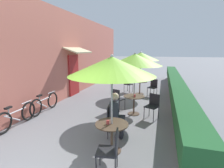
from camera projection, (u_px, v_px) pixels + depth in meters
The scene contains 20 objects.
cafe_facade_wall at pixel (76, 55), 9.60m from camera, with size 0.98×14.29×4.20m.
planter_hedge at pixel (175, 88), 8.48m from camera, with size 0.60×13.29×1.01m.
patio_table_near at pixel (112, 131), 4.07m from camera, with size 0.77×0.77×0.70m.
patio_umbrella_near at pixel (112, 66), 3.77m from camera, with size 1.91×1.91×2.28m.
cafe_chair_near_left at pixel (111, 148), 3.35m from camera, with size 0.46×0.46×0.87m.
cafe_chair_near_right at pixel (112, 119), 4.78m from camera, with size 0.46×0.46×0.87m.
seated_patron_near_right at pixel (116, 113), 4.74m from camera, with size 0.45×0.38×1.25m.
coffee_cup_near at pixel (108, 122), 4.00m from camera, with size 0.07×0.07×0.09m.
patio_table_mid at pixel (134, 101), 6.46m from camera, with size 0.77×0.77×0.70m.
patio_umbrella_mid at pixel (135, 60), 6.17m from camera, with size 1.91×1.91×2.28m.
cafe_chair_mid_left at pixel (117, 98), 6.87m from camera, with size 0.53×0.53×0.87m.
cafe_chair_mid_right at pixel (153, 104), 6.05m from camera, with size 0.53×0.53×0.87m.
coffee_cup_mid at pixel (135, 96), 6.28m from camera, with size 0.07×0.07×0.09m.
patio_table_far at pixel (140, 85), 9.44m from camera, with size 0.77×0.77×0.70m.
patio_umbrella_far at pixel (141, 56), 9.15m from camera, with size 1.91×1.91×2.28m.
cafe_chair_far_left at pixel (128, 83), 9.83m from camera, with size 0.52×0.52×0.87m.
cafe_chair_far_right at pixel (153, 86), 9.06m from camera, with size 0.52×0.52×0.87m.
coffee_cup_far at pixel (139, 80), 9.50m from camera, with size 0.07×0.07×0.09m.
bicycle_leaning at pixel (17, 116), 5.45m from camera, with size 0.11×1.66×0.73m.
bicycle_second at pixel (45, 103), 6.74m from camera, with size 0.10×1.68×0.74m.
Camera 1 is at (2.10, -1.77, 2.38)m, focal length 28.00 mm.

